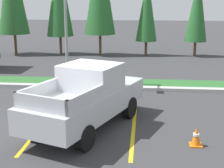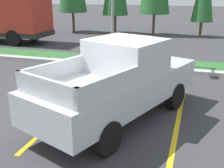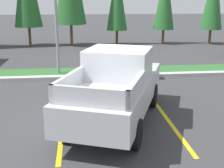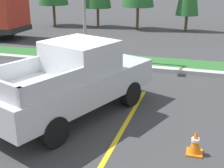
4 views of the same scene
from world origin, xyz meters
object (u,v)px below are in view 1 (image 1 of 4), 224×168
(street_light, at_px, (64,2))
(cypress_tree_rightmost, at_px, (197,7))
(pickup_truck_main, at_px, (87,97))
(traffic_cone, at_px, (196,136))
(cypress_tree_right_inner, at_px, (147,7))

(street_light, distance_m, cypress_tree_rightmost, 12.20)
(pickup_truck_main, xyz_separation_m, traffic_cone, (3.39, -1.19, -0.75))
(cypress_tree_rightmost, bearing_deg, cypress_tree_right_inner, 179.36)
(street_light, bearing_deg, cypress_tree_rightmost, 51.28)
(street_light, distance_m, cypress_tree_right_inner, 10.35)
(street_light, relative_size, traffic_cone, 11.69)
(pickup_truck_main, relative_size, cypress_tree_right_inner, 0.91)
(pickup_truck_main, distance_m, cypress_tree_right_inner, 15.61)
(cypress_tree_right_inner, distance_m, cypress_tree_rightmost, 3.67)
(pickup_truck_main, height_order, cypress_tree_rightmost, cypress_tree_rightmost)
(cypress_tree_right_inner, height_order, cypress_tree_rightmost, cypress_tree_rightmost)
(street_light, height_order, traffic_cone, street_light)
(cypress_tree_rightmost, relative_size, traffic_cone, 10.34)
(cypress_tree_rightmost, height_order, traffic_cone, cypress_tree_rightmost)
(cypress_tree_rightmost, distance_m, traffic_cone, 16.91)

